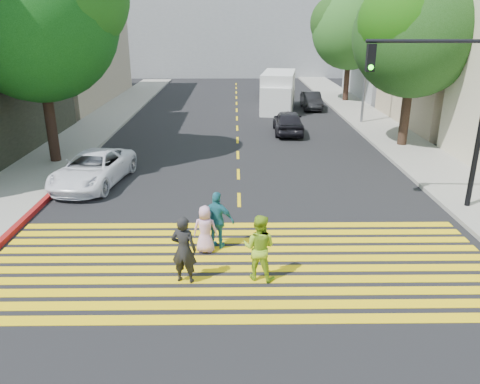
{
  "coord_description": "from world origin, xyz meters",
  "views": [
    {
      "loc": [
        -0.14,
        -9.73,
        6.06
      ],
      "look_at": [
        0.0,
        3.0,
        1.4
      ],
      "focal_mm": 35.0,
      "sensor_mm": 36.0,
      "label": 1
    }
  ],
  "objects_px": {
    "tree_right_far": "(352,26)",
    "pedestrian_woman": "(259,247)",
    "pedestrian_child": "(205,229)",
    "dark_car_near": "(288,122)",
    "white_van": "(278,93)",
    "pedestrian_extra": "(217,220)",
    "pedestrian_man": "(184,250)",
    "dark_car_parked": "(311,101)",
    "white_sedan": "(93,169)",
    "traffic_signal": "(451,97)",
    "tree_left": "(38,11)",
    "silver_car": "(272,87)",
    "tree_right_near": "(416,28)"
  },
  "relations": [
    {
      "from": "pedestrian_child",
      "to": "silver_car",
      "type": "distance_m",
      "value": 29.81
    },
    {
      "from": "tree_right_far",
      "to": "pedestrian_woman",
      "type": "height_order",
      "value": "tree_right_far"
    },
    {
      "from": "dark_car_near",
      "to": "white_van",
      "type": "xyz_separation_m",
      "value": [
        0.05,
        7.25,
        0.6
      ]
    },
    {
      "from": "tree_right_near",
      "to": "pedestrian_man",
      "type": "height_order",
      "value": "tree_right_near"
    },
    {
      "from": "pedestrian_woman",
      "to": "dark_car_parked",
      "type": "distance_m",
      "value": 24.45
    },
    {
      "from": "tree_left",
      "to": "dark_car_near",
      "type": "distance_m",
      "value": 13.78
    },
    {
      "from": "dark_car_parked",
      "to": "pedestrian_woman",
      "type": "bearing_deg",
      "value": -100.4
    },
    {
      "from": "pedestrian_woman",
      "to": "white_sedan",
      "type": "relative_size",
      "value": 0.37
    },
    {
      "from": "pedestrian_child",
      "to": "white_sedan",
      "type": "relative_size",
      "value": 0.29
    },
    {
      "from": "pedestrian_child",
      "to": "white_van",
      "type": "relative_size",
      "value": 0.23
    },
    {
      "from": "tree_right_far",
      "to": "pedestrian_child",
      "type": "relative_size",
      "value": 6.22
    },
    {
      "from": "tree_right_far",
      "to": "white_van",
      "type": "bearing_deg",
      "value": -146.62
    },
    {
      "from": "pedestrian_man",
      "to": "white_sedan",
      "type": "height_order",
      "value": "pedestrian_man"
    },
    {
      "from": "tree_right_far",
      "to": "dark_car_parked",
      "type": "xyz_separation_m",
      "value": [
        -3.3,
        -3.19,
        -5.09
      ]
    },
    {
      "from": "silver_car",
      "to": "white_van",
      "type": "height_order",
      "value": "white_van"
    },
    {
      "from": "white_sedan",
      "to": "traffic_signal",
      "type": "distance_m",
      "value": 13.07
    },
    {
      "from": "tree_left",
      "to": "white_van",
      "type": "bearing_deg",
      "value": 49.88
    },
    {
      "from": "pedestrian_extra",
      "to": "pedestrian_man",
      "type": "bearing_deg",
      "value": 85.65
    },
    {
      "from": "pedestrian_man",
      "to": "silver_car",
      "type": "bearing_deg",
      "value": -84.76
    },
    {
      "from": "pedestrian_man",
      "to": "dark_car_near",
      "type": "relative_size",
      "value": 0.44
    },
    {
      "from": "tree_left",
      "to": "pedestrian_extra",
      "type": "height_order",
      "value": "tree_left"
    },
    {
      "from": "tree_left",
      "to": "dark_car_parked",
      "type": "bearing_deg",
      "value": 45.41
    },
    {
      "from": "pedestrian_man",
      "to": "pedestrian_extra",
      "type": "height_order",
      "value": "pedestrian_man"
    },
    {
      "from": "white_van",
      "to": "pedestrian_woman",
      "type": "bearing_deg",
      "value": -87.17
    },
    {
      "from": "traffic_signal",
      "to": "white_van",
      "type": "bearing_deg",
      "value": 103.54
    },
    {
      "from": "tree_right_far",
      "to": "pedestrian_child",
      "type": "xyz_separation_m",
      "value": [
        -9.72,
        -25.67,
        -5.02
      ]
    },
    {
      "from": "pedestrian_woman",
      "to": "tree_left",
      "type": "bearing_deg",
      "value": -32.07
    },
    {
      "from": "tree_right_far",
      "to": "dark_car_parked",
      "type": "bearing_deg",
      "value": -135.91
    },
    {
      "from": "pedestrian_extra",
      "to": "dark_car_parked",
      "type": "xyz_separation_m",
      "value": [
        6.09,
        22.24,
        -0.23
      ]
    },
    {
      "from": "pedestrian_child",
      "to": "tree_right_far",
      "type": "bearing_deg",
      "value": -107.05
    },
    {
      "from": "tree_left",
      "to": "silver_car",
      "type": "xyz_separation_m",
      "value": [
        11.2,
        20.84,
        -5.8
      ]
    },
    {
      "from": "tree_left",
      "to": "traffic_signal",
      "type": "bearing_deg",
      "value": -20.86
    },
    {
      "from": "traffic_signal",
      "to": "pedestrian_child",
      "type": "bearing_deg",
      "value": -156.03
    },
    {
      "from": "white_sedan",
      "to": "dark_car_parked",
      "type": "relative_size",
      "value": 1.25
    },
    {
      "from": "tree_left",
      "to": "dark_car_near",
      "type": "height_order",
      "value": "tree_left"
    },
    {
      "from": "white_sedan",
      "to": "traffic_signal",
      "type": "bearing_deg",
      "value": -4.23
    },
    {
      "from": "tree_right_near",
      "to": "pedestrian_man",
      "type": "distance_m",
      "value": 17.08
    },
    {
      "from": "pedestrian_man",
      "to": "dark_car_parked",
      "type": "xyz_separation_m",
      "value": [
        6.84,
        24.07,
        -0.26
      ]
    },
    {
      "from": "pedestrian_extra",
      "to": "dark_car_parked",
      "type": "bearing_deg",
      "value": -87.51
    },
    {
      "from": "pedestrian_extra",
      "to": "white_van",
      "type": "relative_size",
      "value": 0.28
    },
    {
      "from": "pedestrian_man",
      "to": "pedestrian_woman",
      "type": "bearing_deg",
      "value": -162.35
    },
    {
      "from": "silver_car",
      "to": "white_van",
      "type": "xyz_separation_m",
      "value": [
        -0.12,
        -7.68,
        0.61
      ]
    },
    {
      "from": "tree_right_far",
      "to": "white_van",
      "type": "relative_size",
      "value": 1.42
    },
    {
      "from": "tree_right_far",
      "to": "dark_car_near",
      "type": "distance_m",
      "value": 13.49
    },
    {
      "from": "white_van",
      "to": "dark_car_parked",
      "type": "bearing_deg",
      "value": 23.04
    },
    {
      "from": "dark_car_near",
      "to": "white_sedan",
      "type": "bearing_deg",
      "value": 47.18
    },
    {
      "from": "pedestrian_child",
      "to": "dark_car_near",
      "type": "distance_m",
      "value": 15.1
    },
    {
      "from": "pedestrian_extra",
      "to": "white_sedan",
      "type": "xyz_separation_m",
      "value": [
        -5.05,
        5.54,
        -0.19
      ]
    },
    {
      "from": "tree_right_near",
      "to": "tree_left",
      "type": "bearing_deg",
      "value": -170.4
    },
    {
      "from": "pedestrian_extra",
      "to": "traffic_signal",
      "type": "distance_m",
      "value": 8.4
    }
  ]
}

